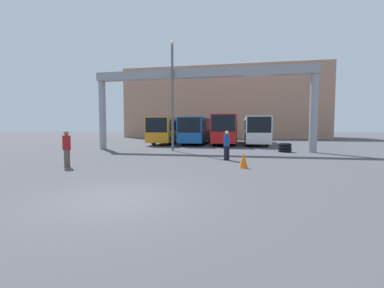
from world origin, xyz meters
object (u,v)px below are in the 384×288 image
Objects in this scene: bus_slot_3 at (255,129)px; bus_slot_0 at (170,129)px; bus_slot_2 at (226,128)px; pedestrian_near_right at (227,145)px; pedestrian_near_left at (67,148)px; tire_stack at (285,148)px; traffic_cone at (243,160)px; lamp_post at (172,92)px; bus_slot_1 at (197,129)px.

bus_slot_0 is at bearing -175.71° from bus_slot_3.
pedestrian_near_right is (0.85, -15.30, -0.96)m from bus_slot_2.
bus_slot_3 reaches higher than pedestrian_near_left.
bus_slot_3 reaches higher than pedestrian_near_right.
bus_slot_0 is 6.00× the size of pedestrian_near_right.
pedestrian_near_left is 1.75× the size of tire_stack.
lamp_post reaches higher than traffic_cone.
bus_slot_3 is 10.15m from tire_stack.
pedestrian_near_right is at bearing -99.23° from bus_slot_3.
bus_slot_0 is at bearing -178.49° from bus_slot_2.
pedestrian_near_right is (7.73, 4.17, -0.02)m from pedestrian_near_left.
bus_slot_1 is at bearing 86.81° from lamp_post.
lamp_post is at bearing -83.71° from pedestrian_near_right.
lamp_post reaches higher than bus_slot_3.
traffic_cone is (8.69, 1.31, -0.59)m from pedestrian_near_left.
bus_slot_2 reaches higher than bus_slot_0.
bus_slot_1 is at bearing 106.30° from traffic_cone.
bus_slot_3 reaches higher than bus_slot_1.
traffic_cone is 0.72× the size of tire_stack.
lamp_post is (2.90, 9.62, 3.97)m from pedestrian_near_left.
traffic_cone is at bearing -110.88° from tire_stack.
tire_stack is at bearing 120.91° from pedestrian_near_left.
bus_slot_2 is at bearing -170.22° from bus_slot_3.
tire_stack is at bearing -161.09° from pedestrian_near_right.
bus_slot_3 is 11.76× the size of tire_stack.
pedestrian_near_right is at bearing -86.81° from bus_slot_2.
pedestrian_near_left reaches higher than pedestrian_near_right.
tire_stack is (12.07, -9.12, -1.41)m from bus_slot_0.
bus_slot_1 is 6.92m from bus_slot_3.
bus_slot_0 is 19.30m from pedestrian_near_left.
pedestrian_near_right is (4.29, -15.11, -0.82)m from bus_slot_1.
pedestrian_near_left is 15.79m from tire_stack.
bus_slot_2 is 1.21× the size of lamp_post.
bus_slot_2 is 10.76m from tire_stack.
tire_stack is (1.76, -9.89, -1.43)m from bus_slot_3.
bus_slot_2 is at bearing -122.02° from pedestrian_near_right.
bus_slot_2 is at bearing 68.02° from lamp_post.
tire_stack is (8.63, -9.11, -1.40)m from bus_slot_1.
bus_slot_3 reaches higher than tire_stack.
pedestrian_near_right is 0.19× the size of lamp_post.
bus_slot_0 reaches higher than pedestrian_near_left.
lamp_post is (-9.17, -0.54, 4.57)m from tire_stack.
bus_slot_0 is 17.00m from pedestrian_near_right.
bus_slot_3 is at bearing -134.45° from pedestrian_near_right.
bus_slot_0 is at bearing 106.70° from lamp_post.
pedestrian_near_left is 1.02× the size of pedestrian_near_right.
lamp_post is at bearing -125.37° from bus_slot_3.
lamp_post is at bearing -93.19° from bus_slot_1.
traffic_cone is at bearing 73.39° from pedestrian_near_right.
pedestrian_near_left is 8.78m from pedestrian_near_right.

